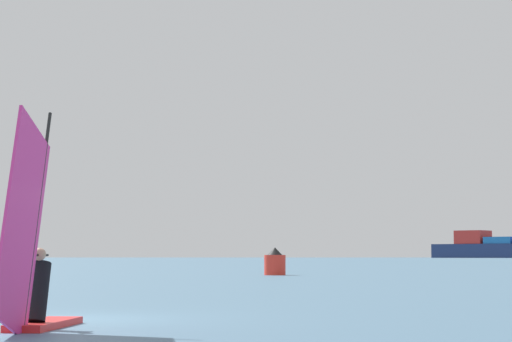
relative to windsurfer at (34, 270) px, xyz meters
The scene contains 3 objects.
ground_plane 3.01m from the windsurfer, 95.74° to the left, with size 4000.00×4000.00×0.00m, color #476B84.
windsurfer is the anchor object (origin of this frame).
channel_buoy 48.91m from the windsurfer, 88.03° to the left, with size 1.40×1.40×1.81m.
Camera 1 is at (5.10, -19.20, 1.23)m, focal length 69.98 mm.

